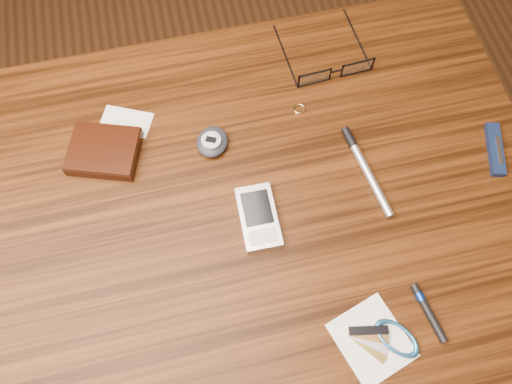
# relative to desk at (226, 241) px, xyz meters

# --- Properties ---
(ground) EXTENTS (3.80, 3.80, 0.00)m
(ground) POSITION_rel_desk_xyz_m (0.00, 0.00, -0.65)
(ground) COLOR #472814
(ground) RESTS_ON ground
(desk) EXTENTS (1.00, 0.70, 0.75)m
(desk) POSITION_rel_desk_xyz_m (0.00, 0.00, 0.00)
(desk) COLOR #3B1C09
(desk) RESTS_ON ground
(wallet_and_card) EXTENTS (0.15, 0.15, 0.02)m
(wallet_and_card) POSITION_rel_desk_xyz_m (-0.15, 0.15, 0.11)
(wallet_and_card) COLOR black
(wallet_and_card) RESTS_ON desk
(eyeglasses) EXTENTS (0.14, 0.14, 0.03)m
(eyeglasses) POSITION_rel_desk_xyz_m (0.23, 0.21, 0.12)
(eyeglasses) COLOR black
(eyeglasses) RESTS_ON desk
(gold_ring) EXTENTS (0.02, 0.02, 0.00)m
(gold_ring) POSITION_rel_desk_xyz_m (0.16, 0.16, 0.10)
(gold_ring) COLOR tan
(gold_ring) RESTS_ON desk
(pda_phone) EXTENTS (0.06, 0.10, 0.02)m
(pda_phone) POSITION_rel_desk_xyz_m (0.05, -0.01, 0.11)
(pda_phone) COLOR #B6B5BB
(pda_phone) RESTS_ON desk
(pedometer) EXTENTS (0.07, 0.07, 0.02)m
(pedometer) POSITION_rel_desk_xyz_m (0.01, 0.13, 0.11)
(pedometer) COLOR black
(pedometer) RESTS_ON desk
(notepad_keys) EXTENTS (0.12, 0.12, 0.01)m
(notepad_keys) POSITION_rel_desk_xyz_m (0.18, -0.21, 0.11)
(notepad_keys) COLOR white
(notepad_keys) RESTS_ON desk
(pocket_knife) EXTENTS (0.04, 0.09, 0.01)m
(pocket_knife) POSITION_rel_desk_xyz_m (0.44, 0.02, 0.11)
(pocket_knife) COLOR #0F1B36
(pocket_knife) RESTS_ON desk
(silver_pen) EXTENTS (0.03, 0.16, 0.01)m
(silver_pen) POSITION_rel_desk_xyz_m (0.23, 0.04, 0.11)
(silver_pen) COLOR silver
(silver_pen) RESTS_ON desk
(black_blue_pen) EXTENTS (0.02, 0.08, 0.01)m
(black_blue_pen) POSITION_rel_desk_xyz_m (0.24, -0.19, 0.11)
(black_blue_pen) COLOR black
(black_blue_pen) RESTS_ON desk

